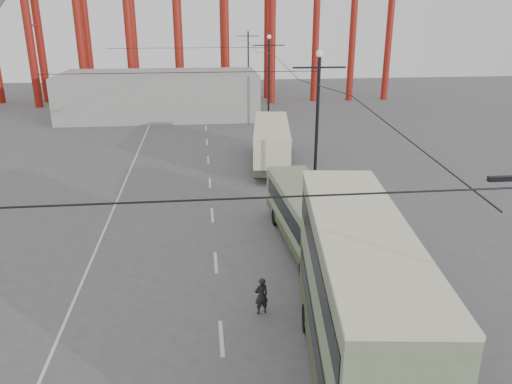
{
  "coord_description": "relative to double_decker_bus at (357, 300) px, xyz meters",
  "views": [
    {
      "loc": [
        -1.44,
        -11.54,
        11.3
      ],
      "look_at": [
        1.11,
        11.46,
        3.0
      ],
      "focal_mm": 35.0,
      "sensor_mm": 36.0,
      "label": 1
    }
  ],
  "objects": [
    {
      "name": "road_markings",
      "position": [
        -3.9,
        18.57,
        -3.14
      ],
      "size": [
        12.52,
        120.0,
        0.01
      ],
      "color": "silver",
      "rests_on": "ground"
    },
    {
      "name": "single_decker_cream",
      "position": [
        0.92,
        25.01,
        -1.32
      ],
      "size": [
        3.96,
        10.69,
        3.24
      ],
      "rotation": [
        0.0,
        0.0,
        -0.13
      ],
      "color": "beige",
      "rests_on": "ground"
    },
    {
      "name": "lamp_post_mid",
      "position": [
        2.56,
        16.87,
        1.53
      ],
      "size": [
        3.2,
        0.44,
        9.32
      ],
      "color": "black",
      "rests_on": "ground"
    },
    {
      "name": "fairground_shed",
      "position": [
        -9.04,
        45.87,
        -0.64
      ],
      "size": [
        22.0,
        10.0,
        5.0
      ],
      "primitive_type": "cube",
      "color": "#9B9A96",
      "rests_on": "ground"
    },
    {
      "name": "pedestrian",
      "position": [
        -2.37,
        4.37,
        -2.36
      ],
      "size": [
        0.66,
        0.53,
        1.57
      ],
      "primitive_type": "imported",
      "rotation": [
        0.0,
        0.0,
        3.45
      ],
      "color": "black",
      "rests_on": "ground"
    },
    {
      "name": "lamp_post_far",
      "position": [
        2.56,
        38.87,
        1.53
      ],
      "size": [
        3.2,
        0.44,
        9.32
      ],
      "color": "black",
      "rests_on": "ground"
    },
    {
      "name": "single_decker_green",
      "position": [
        0.66,
        10.08,
        -1.54
      ],
      "size": [
        2.85,
        10.15,
        2.84
      ],
      "rotation": [
        0.0,
        0.0,
        0.05
      ],
      "color": "#6E7E5C",
      "rests_on": "ground"
    },
    {
      "name": "double_decker_bus",
      "position": [
        0.0,
        0.0,
        0.0
      ],
      "size": [
        3.9,
        10.69,
        5.61
      ],
      "rotation": [
        0.0,
        0.0,
        -0.12
      ],
      "color": "#374625",
      "rests_on": "ground"
    },
    {
      "name": "lamp_post_distant",
      "position": [
        2.56,
        60.87,
        1.53
      ],
      "size": [
        3.2,
        0.44,
        9.32
      ],
      "color": "black",
      "rests_on": "ground"
    }
  ]
}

